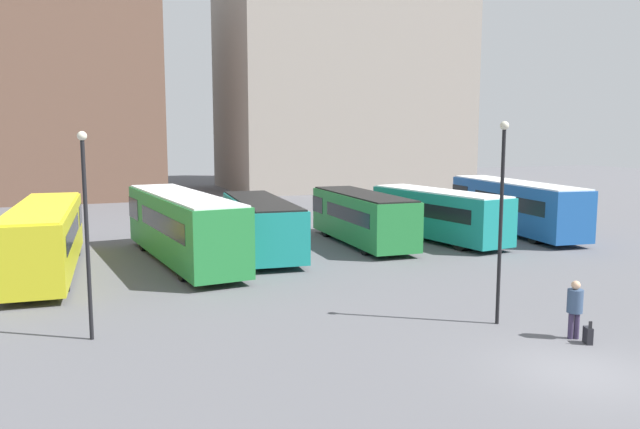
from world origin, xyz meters
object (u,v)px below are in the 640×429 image
(bus_5, at_px, (514,205))
(bus_3, at_px, (361,216))
(bus_2, at_px, (261,224))
(lamp_post_0, at_px, (86,220))
(traveler, at_px, (575,304))
(suitcase, at_px, (588,335))
(bus_1, at_px, (182,225))
(bus_0, at_px, (45,236))
(lamp_post_1, at_px, (501,209))
(bus_4, at_px, (437,213))

(bus_5, bearing_deg, bus_3, 97.04)
(bus_2, height_order, lamp_post_0, lamp_post_0)
(bus_3, xyz_separation_m, traveler, (-1.09, -17.18, -0.50))
(suitcase, bearing_deg, bus_1, 50.98)
(bus_0, relative_size, bus_5, 1.01)
(bus_3, distance_m, traveler, 17.22)
(bus_1, height_order, suitcase, bus_1)
(bus_1, distance_m, suitcase, 18.98)
(suitcase, xyz_separation_m, lamp_post_1, (-1.27, 2.61, 3.56))
(bus_2, relative_size, bus_4, 1.03)
(bus_2, bearing_deg, suitcase, -158.25)
(bus_3, height_order, traveler, bus_3)
(bus_3, distance_m, suitcase, 17.77)
(traveler, bearing_deg, bus_4, 3.12)
(bus_1, xyz_separation_m, suitcase, (9.16, -16.55, -1.56))
(bus_3, bearing_deg, lamp_post_0, 131.48)
(bus_2, xyz_separation_m, bus_4, (10.57, -0.17, 0.06))
(bus_1, distance_m, bus_3, 10.26)
(bus_5, relative_size, traveler, 6.77)
(suitcase, bearing_deg, bus_3, 18.67)
(bus_3, distance_m, bus_4, 4.61)
(bus_5, xyz_separation_m, lamp_post_0, (-25.24, -11.72, 1.90))
(bus_3, bearing_deg, bus_2, 97.46)
(bus_0, bearing_deg, traveler, -132.38)
(bus_3, xyz_separation_m, lamp_post_0, (-14.72, -11.76, 2.09))
(bus_2, xyz_separation_m, lamp_post_1, (3.71, -14.60, 2.28))
(bus_0, xyz_separation_m, traveler, (15.18, -15.87, -0.60))
(bus_4, height_order, traveler, bus_4)
(lamp_post_1, bearing_deg, bus_5, 49.56)
(bus_1, xyz_separation_m, lamp_post_1, (7.89, -13.93, 2.00))
(bus_0, bearing_deg, lamp_post_1, -130.68)
(lamp_post_0, distance_m, lamp_post_1, 12.86)
(bus_0, relative_size, traveler, 6.87)
(lamp_post_0, bearing_deg, bus_4, 29.95)
(bus_1, height_order, traveler, bus_1)
(lamp_post_0, relative_size, lamp_post_1, 0.95)
(bus_0, distance_m, suitcase, 22.42)
(bus_3, height_order, suitcase, bus_3)
(traveler, xyz_separation_m, lamp_post_0, (-13.63, 5.42, 2.58))
(bus_5, relative_size, lamp_post_1, 1.85)
(bus_3, distance_m, lamp_post_0, 18.96)
(bus_5, distance_m, lamp_post_1, 19.86)
(bus_0, xyz_separation_m, lamp_post_0, (1.55, -10.45, 1.98))
(traveler, bearing_deg, bus_3, 18.36)
(bus_2, xyz_separation_m, bus_5, (16.53, 0.44, 0.22))
(suitcase, distance_m, lamp_post_1, 4.60)
(bus_2, distance_m, suitcase, 17.96)
(bus_0, height_order, bus_5, bus_5)
(bus_4, bearing_deg, bus_2, 81.28)
(bus_5, bearing_deg, bus_0, 99.98)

